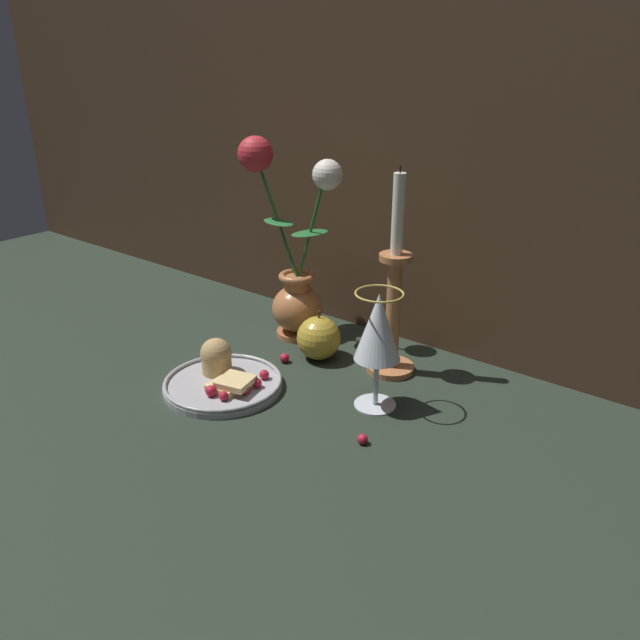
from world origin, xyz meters
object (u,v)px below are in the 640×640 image
at_px(vase, 292,266).
at_px(plate_with_pastries, 222,377).
at_px(apple_beside_vase, 319,338).
at_px(wine_glass, 378,331).
at_px(candlestick, 393,305).

distance_m(vase, plate_with_pastries, 0.25).
bearing_deg(apple_beside_vase, plate_with_pastries, -108.46).
distance_m(vase, wine_glass, 0.29).
height_order(plate_with_pastries, wine_glass, wine_glass).
bearing_deg(plate_with_pastries, vase, 101.00).
bearing_deg(candlestick, wine_glass, -69.08).
xyz_separation_m(vase, wine_glass, (0.26, -0.12, -0.01)).
bearing_deg(apple_beside_vase, vase, 153.11).
bearing_deg(candlestick, vase, 176.40).
bearing_deg(plate_with_pastries, candlestick, 49.36).
relative_size(vase, wine_glass, 1.96).
bearing_deg(apple_beside_vase, candlestick, 16.90).
relative_size(vase, apple_beside_vase, 4.03).
height_order(plate_with_pastries, apple_beside_vase, apple_beside_vase).
height_order(candlestick, apple_beside_vase, candlestick).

